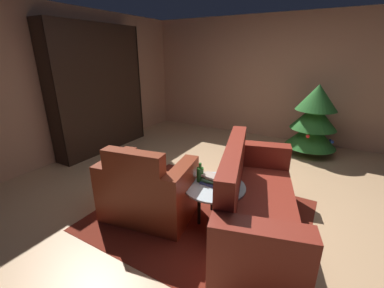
{
  "coord_description": "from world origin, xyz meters",
  "views": [
    {
      "loc": [
        1.03,
        -2.7,
        1.79
      ],
      "look_at": [
        -0.41,
        -0.19,
        0.73
      ],
      "focal_mm": 23.61,
      "sensor_mm": 36.0,
      "label": 1
    }
  ],
  "objects_px": {
    "armchair_red": "(147,191)",
    "coffee_table": "(214,189)",
    "couch_red": "(254,205)",
    "bottle_on_table": "(200,174)",
    "book_stack_on_table": "(212,180)",
    "bookshelf_unit": "(104,91)",
    "decorated_tree": "(314,119)"
  },
  "relations": [
    {
      "from": "armchair_red",
      "to": "bookshelf_unit",
      "type": "bearing_deg",
      "value": 146.32
    },
    {
      "from": "armchair_red",
      "to": "couch_red",
      "type": "bearing_deg",
      "value": 16.03
    },
    {
      "from": "armchair_red",
      "to": "decorated_tree",
      "type": "relative_size",
      "value": 0.84
    },
    {
      "from": "couch_red",
      "to": "bottle_on_table",
      "type": "xyz_separation_m",
      "value": [
        -0.62,
        -0.0,
        0.2
      ]
    },
    {
      "from": "bottle_on_table",
      "to": "book_stack_on_table",
      "type": "bearing_deg",
      "value": 7.74
    },
    {
      "from": "couch_red",
      "to": "coffee_table",
      "type": "distance_m",
      "value": 0.44
    },
    {
      "from": "armchair_red",
      "to": "bottle_on_table",
      "type": "xyz_separation_m",
      "value": [
        0.5,
        0.32,
        0.2
      ]
    },
    {
      "from": "bottle_on_table",
      "to": "armchair_red",
      "type": "bearing_deg",
      "value": -147.5
    },
    {
      "from": "coffee_table",
      "to": "decorated_tree",
      "type": "height_order",
      "value": "decorated_tree"
    },
    {
      "from": "coffee_table",
      "to": "decorated_tree",
      "type": "bearing_deg",
      "value": 75.49
    },
    {
      "from": "couch_red",
      "to": "coffee_table",
      "type": "xyz_separation_m",
      "value": [
        -0.44,
        -0.02,
        0.07
      ]
    },
    {
      "from": "couch_red",
      "to": "bottle_on_table",
      "type": "bearing_deg",
      "value": -179.62
    },
    {
      "from": "couch_red",
      "to": "bottle_on_table",
      "type": "height_order",
      "value": "couch_red"
    },
    {
      "from": "coffee_table",
      "to": "decorated_tree",
      "type": "relative_size",
      "value": 0.53
    },
    {
      "from": "armchair_red",
      "to": "bottle_on_table",
      "type": "height_order",
      "value": "armchair_red"
    },
    {
      "from": "couch_red",
      "to": "decorated_tree",
      "type": "bearing_deg",
      "value": 84.51
    },
    {
      "from": "book_stack_on_table",
      "to": "couch_red",
      "type": "bearing_deg",
      "value": -1.76
    },
    {
      "from": "bookshelf_unit",
      "to": "coffee_table",
      "type": "bearing_deg",
      "value": -21.62
    },
    {
      "from": "bookshelf_unit",
      "to": "decorated_tree",
      "type": "relative_size",
      "value": 1.77
    },
    {
      "from": "coffee_table",
      "to": "decorated_tree",
      "type": "distance_m",
      "value": 2.78
    },
    {
      "from": "bookshelf_unit",
      "to": "couch_red",
      "type": "height_order",
      "value": "bookshelf_unit"
    },
    {
      "from": "couch_red",
      "to": "book_stack_on_table",
      "type": "relative_size",
      "value": 8.66
    },
    {
      "from": "bookshelf_unit",
      "to": "coffee_table",
      "type": "height_order",
      "value": "bookshelf_unit"
    },
    {
      "from": "couch_red",
      "to": "coffee_table",
      "type": "relative_size",
      "value": 2.93
    },
    {
      "from": "bookshelf_unit",
      "to": "couch_red",
      "type": "bearing_deg",
      "value": -18.67
    },
    {
      "from": "coffee_table",
      "to": "book_stack_on_table",
      "type": "bearing_deg",
      "value": 144.88
    },
    {
      "from": "bookshelf_unit",
      "to": "book_stack_on_table",
      "type": "distance_m",
      "value": 3.04
    },
    {
      "from": "book_stack_on_table",
      "to": "coffee_table",
      "type": "bearing_deg",
      "value": -35.12
    },
    {
      "from": "bookshelf_unit",
      "to": "armchair_red",
      "type": "xyz_separation_m",
      "value": [
        2.13,
        -1.42,
        -0.79
      ]
    },
    {
      "from": "armchair_red",
      "to": "coffee_table",
      "type": "bearing_deg",
      "value": 24.11
    },
    {
      "from": "bookshelf_unit",
      "to": "decorated_tree",
      "type": "bearing_deg",
      "value": 24.08
    },
    {
      "from": "book_stack_on_table",
      "to": "bottle_on_table",
      "type": "bearing_deg",
      "value": -172.26
    }
  ]
}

